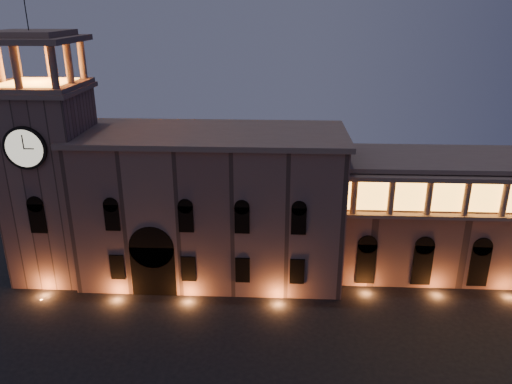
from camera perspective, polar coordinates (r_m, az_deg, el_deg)
government_building at (r=59.12m, az=-5.11°, el=-1.46°), size 30.80×12.80×17.60m
clock_tower at (r=62.23m, az=-22.41°, el=1.81°), size 9.80×9.80×32.40m
colonnade_wing at (r=66.35m, az=25.81°, el=-2.36°), size 40.60×11.50×14.50m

